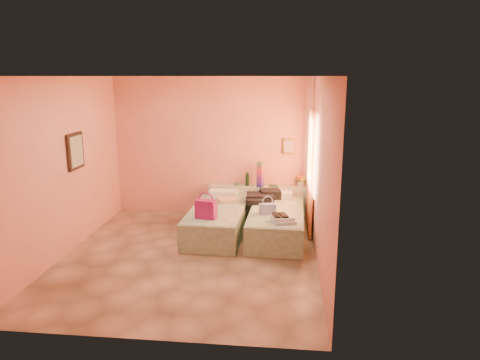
{
  "coord_description": "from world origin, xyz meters",
  "views": [
    {
      "loc": [
        1.45,
        -6.25,
        2.79
      ],
      "look_at": [
        0.72,
        0.85,
        1.07
      ],
      "focal_mm": 32.0,
      "sensor_mm": 36.0,
      "label": 1
    }
  ],
  "objects_px": {
    "bed_left": "(218,221)",
    "towel_stack": "(283,220)",
    "flower_vase": "(301,180)",
    "bed_right": "(277,223)",
    "green_book": "(273,186)",
    "water_bottle": "(247,179)",
    "headboard_ledge": "(259,201)",
    "magenta_handbag": "(206,209)",
    "blue_handbag": "(267,209)"
  },
  "relations": [
    {
      "from": "water_bottle",
      "to": "blue_handbag",
      "type": "xyz_separation_m",
      "value": [
        0.47,
        -1.33,
        -0.19
      ]
    },
    {
      "from": "bed_right",
      "to": "towel_stack",
      "type": "relative_size",
      "value": 5.71
    },
    {
      "from": "bed_right",
      "to": "green_book",
      "type": "xyz_separation_m",
      "value": [
        -0.1,
        1.03,
        0.41
      ]
    },
    {
      "from": "bed_right",
      "to": "blue_handbag",
      "type": "relative_size",
      "value": 7.04
    },
    {
      "from": "magenta_handbag",
      "to": "blue_handbag",
      "type": "height_order",
      "value": "magenta_handbag"
    },
    {
      "from": "magenta_handbag",
      "to": "blue_handbag",
      "type": "relative_size",
      "value": 1.18
    },
    {
      "from": "blue_handbag",
      "to": "bed_left",
      "type": "bearing_deg",
      "value": 150.58
    },
    {
      "from": "bed_left",
      "to": "water_bottle",
      "type": "distance_m",
      "value": 1.25
    },
    {
      "from": "bed_right",
      "to": "green_book",
      "type": "height_order",
      "value": "green_book"
    },
    {
      "from": "green_book",
      "to": "magenta_handbag",
      "type": "distance_m",
      "value": 1.95
    },
    {
      "from": "magenta_handbag",
      "to": "bed_right",
      "type": "bearing_deg",
      "value": 38.17
    },
    {
      "from": "green_book",
      "to": "magenta_handbag",
      "type": "bearing_deg",
      "value": -119.08
    },
    {
      "from": "magenta_handbag",
      "to": "towel_stack",
      "type": "relative_size",
      "value": 0.96
    },
    {
      "from": "headboard_ledge",
      "to": "blue_handbag",
      "type": "relative_size",
      "value": 7.22
    },
    {
      "from": "towel_stack",
      "to": "flower_vase",
      "type": "bearing_deg",
      "value": 79.12
    },
    {
      "from": "headboard_ledge",
      "to": "blue_handbag",
      "type": "xyz_separation_m",
      "value": [
        0.22,
        -1.34,
        0.27
      ]
    },
    {
      "from": "green_book",
      "to": "towel_stack",
      "type": "relative_size",
      "value": 0.48
    },
    {
      "from": "green_book",
      "to": "blue_handbag",
      "type": "distance_m",
      "value": 1.32
    },
    {
      "from": "water_bottle",
      "to": "green_book",
      "type": "distance_m",
      "value": 0.54
    },
    {
      "from": "bed_right",
      "to": "flower_vase",
      "type": "bearing_deg",
      "value": 68.5
    },
    {
      "from": "bed_right",
      "to": "flower_vase",
      "type": "distance_m",
      "value": 1.28
    },
    {
      "from": "green_book",
      "to": "water_bottle",
      "type": "bearing_deg",
      "value": -177.39
    },
    {
      "from": "headboard_ledge",
      "to": "water_bottle",
      "type": "height_order",
      "value": "water_bottle"
    },
    {
      "from": "blue_handbag",
      "to": "magenta_handbag",
      "type": "bearing_deg",
      "value": -174.78
    },
    {
      "from": "water_bottle",
      "to": "towel_stack",
      "type": "xyz_separation_m",
      "value": [
        0.74,
        -1.75,
        -0.23
      ]
    },
    {
      "from": "flower_vase",
      "to": "headboard_ledge",
      "type": "bearing_deg",
      "value": -179.15
    },
    {
      "from": "magenta_handbag",
      "to": "towel_stack",
      "type": "height_order",
      "value": "magenta_handbag"
    },
    {
      "from": "headboard_ledge",
      "to": "bed_left",
      "type": "height_order",
      "value": "headboard_ledge"
    },
    {
      "from": "green_book",
      "to": "towel_stack",
      "type": "xyz_separation_m",
      "value": [
        0.22,
        -1.73,
        -0.11
      ]
    },
    {
      "from": "bed_left",
      "to": "towel_stack",
      "type": "bearing_deg",
      "value": -28.8
    },
    {
      "from": "magenta_handbag",
      "to": "blue_handbag",
      "type": "xyz_separation_m",
      "value": [
        1.01,
        0.31,
        -0.07
      ]
    },
    {
      "from": "bed_right",
      "to": "towel_stack",
      "type": "height_order",
      "value": "towel_stack"
    },
    {
      "from": "bed_right",
      "to": "green_book",
      "type": "relative_size",
      "value": 11.79
    },
    {
      "from": "bed_left",
      "to": "bed_right",
      "type": "distance_m",
      "value": 1.07
    },
    {
      "from": "headboard_ledge",
      "to": "flower_vase",
      "type": "height_order",
      "value": "flower_vase"
    },
    {
      "from": "water_bottle",
      "to": "blue_handbag",
      "type": "distance_m",
      "value": 1.42
    },
    {
      "from": "flower_vase",
      "to": "magenta_handbag",
      "type": "height_order",
      "value": "flower_vase"
    },
    {
      "from": "flower_vase",
      "to": "blue_handbag",
      "type": "height_order",
      "value": "flower_vase"
    },
    {
      "from": "water_bottle",
      "to": "flower_vase",
      "type": "bearing_deg",
      "value": 0.89
    },
    {
      "from": "flower_vase",
      "to": "green_book",
      "type": "bearing_deg",
      "value": -176.79
    },
    {
      "from": "blue_handbag",
      "to": "green_book",
      "type": "bearing_deg",
      "value": 75.54
    },
    {
      "from": "water_bottle",
      "to": "flower_vase",
      "type": "height_order",
      "value": "flower_vase"
    },
    {
      "from": "flower_vase",
      "to": "bed_right",
      "type": "bearing_deg",
      "value": -113.31
    },
    {
      "from": "bed_right",
      "to": "flower_vase",
      "type": "height_order",
      "value": "flower_vase"
    },
    {
      "from": "bed_right",
      "to": "headboard_ledge",
      "type": "bearing_deg",
      "value": 111.76
    },
    {
      "from": "bed_left",
      "to": "flower_vase",
      "type": "height_order",
      "value": "flower_vase"
    },
    {
      "from": "towel_stack",
      "to": "bed_left",
      "type": "bearing_deg",
      "value": 149.39
    },
    {
      "from": "headboard_ledge",
      "to": "magenta_handbag",
      "type": "height_order",
      "value": "magenta_handbag"
    },
    {
      "from": "headboard_ledge",
      "to": "water_bottle",
      "type": "bearing_deg",
      "value": -178.99
    },
    {
      "from": "water_bottle",
      "to": "flower_vase",
      "type": "xyz_separation_m",
      "value": [
        1.08,
        0.02,
        0.01
      ]
    }
  ]
}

